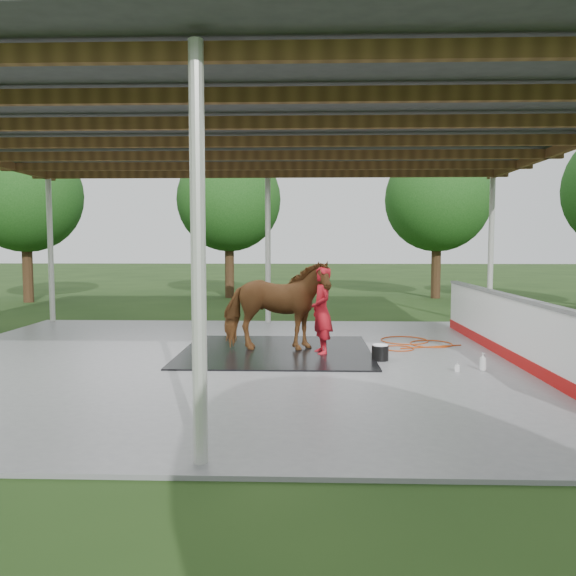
{
  "coord_description": "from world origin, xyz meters",
  "views": [
    {
      "loc": [
        0.98,
        -9.78,
        2.09
      ],
      "look_at": [
        0.65,
        0.42,
        1.29
      ],
      "focal_mm": 35.0,
      "sensor_mm": 36.0,
      "label": 1
    }
  ],
  "objects_px": {
    "horse": "(276,306)",
    "handler": "(322,311)",
    "dasher_board": "(514,330)",
    "wash_bucket": "(380,352)"
  },
  "relations": [
    {
      "from": "dasher_board",
      "to": "handler",
      "type": "height_order",
      "value": "handler"
    },
    {
      "from": "wash_bucket",
      "to": "handler",
      "type": "bearing_deg",
      "value": 152.3
    },
    {
      "from": "dasher_board",
      "to": "handler",
      "type": "xyz_separation_m",
      "value": [
        -3.32,
        0.55,
        0.27
      ]
    },
    {
      "from": "handler",
      "to": "dasher_board",
      "type": "bearing_deg",
      "value": 65.48
    },
    {
      "from": "horse",
      "to": "handler",
      "type": "bearing_deg",
      "value": -104.71
    },
    {
      "from": "horse",
      "to": "wash_bucket",
      "type": "bearing_deg",
      "value": -113.14
    },
    {
      "from": "dasher_board",
      "to": "wash_bucket",
      "type": "relative_size",
      "value": 26.92
    },
    {
      "from": "horse",
      "to": "handler",
      "type": "relative_size",
      "value": 1.24
    },
    {
      "from": "dasher_board",
      "to": "horse",
      "type": "distance_m",
      "value": 4.26
    },
    {
      "from": "handler",
      "to": "horse",
      "type": "bearing_deg",
      "value": -118.01
    }
  ]
}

